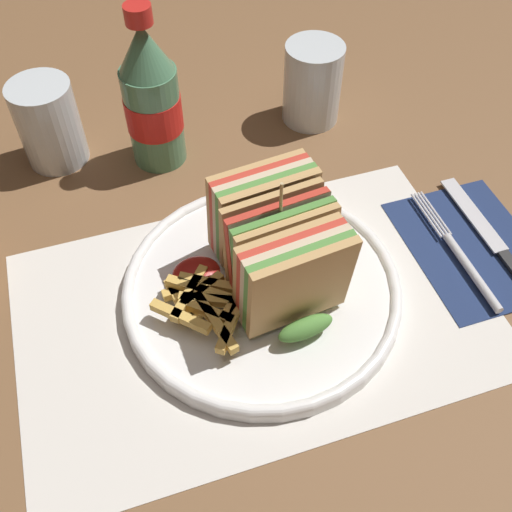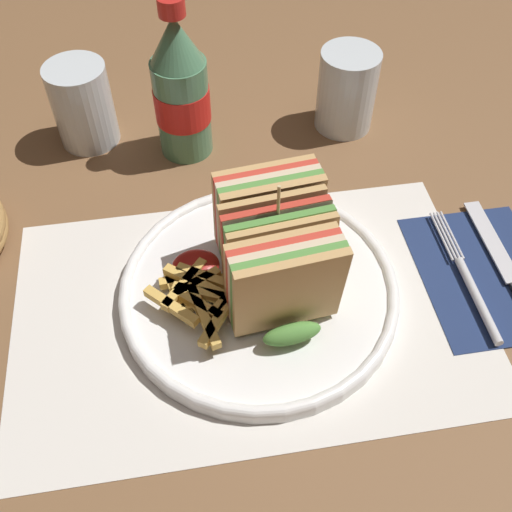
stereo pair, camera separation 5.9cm
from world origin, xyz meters
name	(u,v)px [view 1 (the left image)]	position (x,y,z in m)	size (l,w,h in m)	color
ground_plane	(286,288)	(0.00, 0.00, 0.00)	(4.00, 4.00, 0.00)	brown
placemat	(255,311)	(-0.04, -0.02, 0.00)	(0.47, 0.30, 0.00)	silver
plate_main	(262,289)	(-0.03, 0.00, 0.01)	(0.28, 0.28, 0.02)	white
club_sandwich	(278,246)	(-0.01, 0.00, 0.07)	(0.11, 0.16, 0.13)	tan
fries_pile	(208,301)	(-0.09, -0.01, 0.03)	(0.11, 0.11, 0.02)	gold
ketchup_blob	(196,273)	(-0.09, 0.03, 0.03)	(0.05, 0.04, 0.02)	maroon
napkin	(472,246)	(0.21, -0.01, 0.00)	(0.13, 0.18, 0.00)	navy
fork	(463,259)	(0.19, -0.03, 0.01)	(0.02, 0.17, 0.01)	silver
knife	(493,240)	(0.24, -0.01, 0.01)	(0.02, 0.20, 0.00)	black
coke_bottle_near	(152,99)	(-0.08, 0.24, 0.08)	(0.07, 0.07, 0.20)	#4C7F5B
glass_near	(312,88)	(0.13, 0.26, 0.04)	(0.07, 0.07, 0.10)	silver
glass_far	(51,128)	(-0.20, 0.28, 0.04)	(0.07, 0.07, 0.10)	silver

